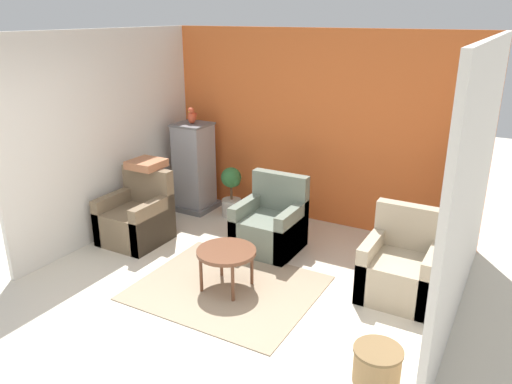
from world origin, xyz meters
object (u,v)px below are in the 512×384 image
at_px(birdcage, 194,168).
at_px(wicker_basket, 377,364).
at_px(coffee_table, 226,254).
at_px(armchair_middle, 270,226).
at_px(armchair_right, 401,269).
at_px(potted_plant, 231,189).
at_px(parrot, 192,116).
at_px(armchair_left, 137,219).

height_order(birdcage, wicker_basket, birdcage).
distance_m(coffee_table, wicker_basket, 1.94).
bearing_deg(armchair_middle, coffee_table, -87.42).
distance_m(coffee_table, armchair_middle, 1.09).
xyz_separation_m(armchair_right, potted_plant, (-2.68, 0.99, 0.11)).
bearing_deg(armchair_middle, parrot, 157.61).
xyz_separation_m(parrot, wicker_basket, (3.49, -2.39, -1.24)).
bearing_deg(armchair_middle, armchair_left, -158.49).
xyz_separation_m(coffee_table, wicker_basket, (1.81, -0.64, -0.24)).
bearing_deg(armchair_left, wicker_basket, -17.44).
relative_size(parrot, potted_plant, 0.33).
distance_m(armchair_left, armchair_right, 3.31).
distance_m(potted_plant, wicker_basket, 3.74).
height_order(coffee_table, parrot, parrot).
distance_m(birdcage, parrot, 0.77).
bearing_deg(parrot, armchair_right, -16.52).
xyz_separation_m(armchair_left, birdcage, (-0.02, 1.30, 0.33)).
bearing_deg(potted_plant, coffee_table, -59.50).
xyz_separation_m(armchair_left, parrot, (-0.02, 1.30, 1.11)).
bearing_deg(potted_plant, armchair_left, -115.14).
bearing_deg(coffee_table, armchair_right, 25.22).
distance_m(armchair_right, armchair_middle, 1.72).
xyz_separation_m(armchair_middle, birdcage, (-1.62, 0.67, 0.33)).
bearing_deg(wicker_basket, birdcage, 145.57).
height_order(armchair_right, parrot, parrot).
distance_m(armchair_right, birdcage, 3.47).
distance_m(coffee_table, potted_plant, 2.05).
height_order(coffee_table, armchair_right, armchair_right).
xyz_separation_m(birdcage, parrot, (0.00, 0.00, 0.77)).
xyz_separation_m(coffee_table, birdcage, (-1.67, 1.75, 0.22)).
height_order(coffee_table, armchair_left, armchair_left).
xyz_separation_m(armchair_left, armchair_right, (3.30, 0.32, 0.00)).
height_order(armchair_right, birdcage, birdcage).
bearing_deg(birdcage, coffee_table, -46.35).
relative_size(parrot, wicker_basket, 0.60).
bearing_deg(armchair_left, potted_plant, 64.86).
bearing_deg(birdcage, armchair_right, -16.49).
relative_size(armchair_middle, potted_plant, 1.26).
bearing_deg(coffee_table, birdcage, 133.65).
height_order(armchair_left, parrot, parrot).
distance_m(coffee_table, armchair_left, 1.72).
bearing_deg(armchair_left, armchair_middle, 21.51).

